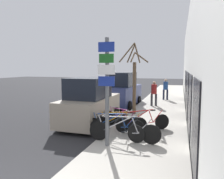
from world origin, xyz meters
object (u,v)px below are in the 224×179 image
bicycle_1 (116,129)px  bicycle_4 (143,122)px  bicycle_2 (115,125)px  bicycle_3 (121,123)px  bicycle_5 (121,120)px  parked_car_1 (123,91)px  bicycle_0 (124,131)px  pedestrian_near (154,92)px  parked_car_0 (90,104)px  pedestrian_far (166,88)px  street_tree (134,80)px  signpost (107,88)px

bicycle_1 → bicycle_4: (0.78, 1.35, 0.01)m
bicycle_2 → bicycle_1: bearing=-164.2°
bicycle_3 → bicycle_5: bicycle_5 is taller
bicycle_5 → bicycle_3: bearing=-135.9°
bicycle_2 → parked_car_1: (-1.50, 6.93, 0.55)m
bicycle_2 → bicycle_4: bearing=-54.1°
bicycle_0 → pedestrian_near: 7.69m
pedestrian_near → bicycle_3: bearing=70.9°
parked_car_0 → bicycle_5: bearing=-20.2°
bicycle_5 → pedestrian_far: size_ratio=1.08×
bicycle_0 → bicycle_4: size_ratio=1.27×
bicycle_5 → parked_car_0: size_ratio=0.44×
bicycle_2 → bicycle_5: 1.00m
pedestrian_far → street_tree: (-1.34, -6.09, 0.93)m
bicycle_3 → pedestrian_far: bearing=-18.4°
bicycle_2 → parked_car_0: 2.48m
bicycle_1 → bicycle_4: 1.56m
bicycle_2 → parked_car_1: bearing=7.3°
bicycle_2 → pedestrian_near: size_ratio=1.37×
bicycle_2 → street_tree: 4.32m
signpost → bicycle_1: 1.74m
bicycle_4 → bicycle_5: (-0.97, 0.15, -0.01)m
bicycle_2 → bicycle_4: (0.98, 0.84, 0.01)m
bicycle_3 → parked_car_0: bearing=46.6°
bicycle_5 → signpost: bearing=-144.1°
bicycle_1 → pedestrian_far: pedestrian_far is taller
bicycle_1 → pedestrian_near: 7.51m
parked_car_0 → parked_car_1: bearing=87.6°
bicycle_4 → pedestrian_far: 9.30m
parked_car_1 → street_tree: 3.37m
bicycle_4 → parked_car_0: (-2.74, 0.83, 0.49)m
street_tree → bicycle_2: bearing=-88.8°
signpost → bicycle_0: bearing=48.5°
bicycle_2 → parked_car_1: parked_car_1 is taller
parked_car_1 → bicycle_4: bearing=-64.6°
bicycle_0 → bicycle_1: (-0.38, 0.20, -0.03)m
bicycle_3 → bicycle_4: (0.87, 0.33, 0.02)m
pedestrian_far → bicycle_3: bearing=-94.1°
signpost → parked_car_1: (-1.61, 8.16, -1.03)m
signpost → street_tree: street_tree is taller
bicycle_1 → bicycle_3: (-0.09, 1.02, -0.01)m
bicycle_1 → pedestrian_far: size_ratio=1.31×
bicycle_5 → pedestrian_near: pedestrian_near is taller
bicycle_0 → parked_car_1: parked_car_1 is taller
bicycle_0 → bicycle_1: bearing=58.0°
signpost → bicycle_4: 2.74m
bicycle_4 → pedestrian_near: bearing=-31.6°
signpost → parked_car_0: 3.61m
pedestrian_near → street_tree: (-0.77, -2.93, 0.93)m
parked_car_0 → bicycle_3: bearing=-31.3°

